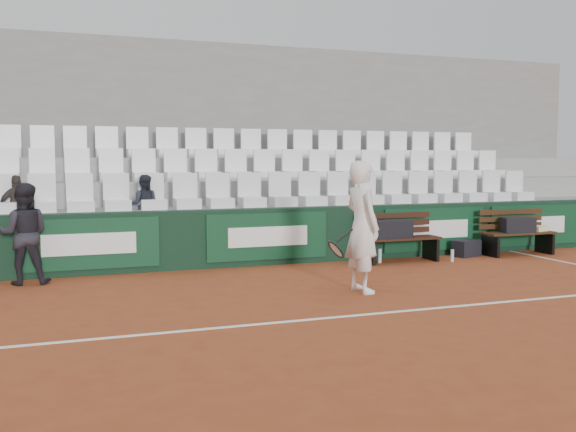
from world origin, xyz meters
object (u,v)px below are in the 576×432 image
Objects in this scene: tennis_player at (362,227)px; spectator_b at (17,180)px; bench_left at (400,249)px; water_bottle_near at (380,256)px; bench_right at (518,243)px; sports_bag_left at (391,229)px; sports_bag_right at (518,225)px; water_bottle_far at (452,256)px; spectator_c at (144,179)px; ball_kid at (24,234)px; sports_bag_ground at (467,248)px.

tennis_player is 5.69m from spectator_b.
bench_left is 1.41× the size of spectator_b.
bench_left is 5.75× the size of water_bottle_near.
sports_bag_left is at bearing 179.15° from bench_right.
sports_bag_right is at bearing -1.39° from water_bottle_near.
water_bottle_far is at bearing -14.13° from water_bottle_near.
water_bottle_near is 2.74m from tennis_player.
sports_bag_right is 9.17m from spectator_b.
spectator_c is at bearing 171.10° from bench_right.
water_bottle_far is at bearing -177.08° from ball_kid.
spectator_b is at bearing 169.28° from water_bottle_far.
water_bottle_far is 7.65m from spectator_b.
ball_kid is 1.43× the size of spectator_b.
spectator_c is (-7.02, 1.14, 0.93)m from sports_bag_right.
spectator_b is at bearing 16.07° from spectator_c.
bench_left is 2.01× the size of sports_bag_left.
spectator_c is at bearing 128.45° from tennis_player.
sports_bag_ground is 4.19m from tennis_player.
bench_left is 0.97m from water_bottle_far.
sports_bag_left is 3.33× the size of water_bottle_far.
sports_bag_left is 1.24m from water_bottle_far.
bench_left is 6.70m from spectator_b.
water_bottle_near is at bearing 165.82° from spectator_b.
water_bottle_far is 0.21× the size of spectator_c.
water_bottle_near is at bearing 178.61° from sports_bag_right.
bench_right is 8.99m from ball_kid.
ball_kid is at bearing 92.77° from spectator_b.
sports_bag_right is 0.59× the size of spectator_c.
bench_right is 2.93× the size of sports_bag_ground.
spectator_c reaches higher than sports_bag_right.
sports_bag_ground is at bearing 34.28° from tennis_player.
sports_bag_left is (-2.80, 0.04, 0.39)m from bench_right.
sports_bag_right is at bearing -10.95° from sports_bag_ground.
sports_bag_right is at bearing -174.89° from ball_kid.
spectator_b is (-0.13, 1.04, 0.77)m from ball_kid.
bench_right is 9.26m from spectator_b.
spectator_b is (-8.02, 0.94, 1.38)m from sports_bag_ground.
sports_bag_left is 0.40× the size of tennis_player.
water_bottle_near is (-0.41, 0.01, -0.09)m from bench_left.
ball_kid is at bearing 179.77° from water_bottle_near.
bench_right is at bearing 9.69° from water_bottle_far.
bench_left is at bearing 166.37° from spectator_b.
tennis_player is (-3.40, -2.32, 0.77)m from sports_bag_ground.
bench_right is 5.75× the size of water_bottle_near.
sports_bag_left reaches higher than sports_bag_right.
spectator_b is (-9.05, 1.14, 0.94)m from sports_bag_right.
bench_right is at bearing -8.82° from sports_bag_ground.
bench_left is at bearing -3.51° from sports_bag_left.
sports_bag_ground is 0.49× the size of spectator_c.
sports_bag_right is (-0.04, -0.03, 0.37)m from bench_right.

